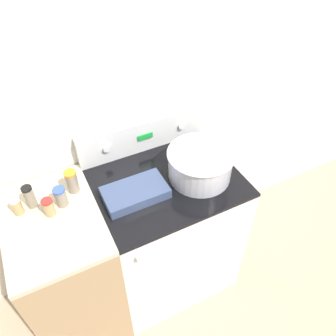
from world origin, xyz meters
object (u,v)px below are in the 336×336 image
mixing_bowl (200,163)px  spice_jar_red_cap (49,207)px  spice_jar_orange_cap (72,181)px  spice_jar_white_cap (17,206)px  casserole_dish (135,192)px  ladle (219,148)px  spice_jar_blue_cap (61,197)px  spice_jar_black_cap (30,197)px

mixing_bowl → spice_jar_red_cap: size_ratio=3.70×
spice_jar_orange_cap → spice_jar_white_cap: 0.27m
casserole_dish → spice_jar_white_cap: spice_jar_white_cap is taller
casserole_dish → ladle: (0.56, 0.10, 0.00)m
spice_jar_red_cap → spice_jar_white_cap: same height
mixing_bowl → spice_jar_white_cap: bearing=169.9°
mixing_bowl → casserole_dish: bearing=177.4°
spice_jar_blue_cap → spice_jar_white_cap: size_ratio=1.11×
spice_jar_white_cap → spice_jar_black_cap: bearing=12.9°
spice_jar_black_cap → spice_jar_white_cap: bearing=-167.1°
spice_jar_orange_cap → spice_jar_red_cap: size_ratio=1.32×
mixing_bowl → spice_jar_orange_cap: 0.66m
ladle → spice_jar_black_cap: (-1.04, 0.06, 0.04)m
spice_jar_orange_cap → spice_jar_blue_cap: bearing=-138.1°
spice_jar_blue_cap → spice_jar_black_cap: size_ratio=0.83×
casserole_dish → spice_jar_orange_cap: spice_jar_orange_cap is taller
spice_jar_white_cap → mixing_bowl: bearing=-10.1°
ladle → spice_jar_blue_cap: spice_jar_blue_cap is taller
mixing_bowl → spice_jar_blue_cap: 0.72m
mixing_bowl → spice_jar_orange_cap: bearing=163.6°
ladle → spice_jar_red_cap: 0.97m
spice_jar_red_cap → spice_jar_blue_cap: bearing=28.0°
casserole_dish → spice_jar_orange_cap: 0.32m
ladle → mixing_bowl: bearing=-149.4°
ladle → spice_jar_red_cap: bearing=-178.1°
spice_jar_white_cap → spice_jar_blue_cap: bearing=-11.8°
ladle → spice_jar_orange_cap: 0.84m
ladle → casserole_dish: bearing=-169.8°
casserole_dish → spice_jar_red_cap: (-0.41, 0.07, 0.03)m
mixing_bowl → spice_jar_orange_cap: (-0.63, 0.19, -0.01)m
spice_jar_black_cap → spice_jar_red_cap: bearing=-54.0°
spice_jar_red_cap → spice_jar_black_cap: 0.11m
spice_jar_white_cap → spice_jar_orange_cap: bearing=5.3°
mixing_bowl → spice_jar_blue_cap: size_ratio=3.35×
spice_jar_blue_cap → casserole_dish: bearing=-16.8°
mixing_bowl → casserole_dish: 0.37m
spice_jar_orange_cap → spice_jar_red_cap: (-0.14, -0.10, -0.02)m
mixing_bowl → spice_jar_black_cap: bearing=168.1°
casserole_dish → spice_jar_blue_cap: size_ratio=3.04×
casserole_dish → spice_jar_white_cap: size_ratio=3.38×
spice_jar_orange_cap → spice_jar_red_cap: 0.17m
mixing_bowl → casserole_dish: mixing_bowl is taller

